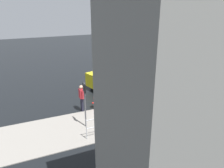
{
  "coord_description": "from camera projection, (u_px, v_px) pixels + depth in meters",
  "views": [
    {
      "loc": [
        6.94,
        13.73,
        5.94
      ],
      "look_at": [
        1.4,
        1.2,
        0.9
      ],
      "focal_mm": 35.0,
      "sensor_mm": 36.0,
      "label": 1
    }
  ],
  "objects": [
    {
      "name": "metal_railing",
      "position": [
        171.0,
        107.0,
        11.7
      ],
      "size": [
        9.52,
        0.04,
        1.05
      ],
      "color": "#B7BABF",
      "rests_on": "ground"
    },
    {
      "name": "ground_plane",
      "position": [
        123.0,
        88.0,
        16.47
      ],
      "size": [
        60.0,
        60.0,
        0.0
      ],
      "primitive_type": "plane",
      "color": "black"
    },
    {
      "name": "moving_hatchback",
      "position": [
        114.0,
        73.0,
        16.4
      ],
      "size": [
        4.23,
        2.8,
        2.06
      ],
      "color": "yellow",
      "rests_on": "ground"
    },
    {
      "name": "kerb_strip",
      "position": [
        154.0,
        111.0,
        12.86
      ],
      "size": [
        24.0,
        3.2,
        0.04
      ],
      "primitive_type": "cube",
      "color": "gray",
      "rests_on": "ground"
    },
    {
      "name": "pedestrian",
      "position": [
        82.0,
        96.0,
        12.53
      ],
      "size": [
        0.25,
        0.57,
        1.62
      ],
      "color": "#B2262D",
      "rests_on": "ground"
    },
    {
      "name": "parked_sedan",
      "position": [
        221.0,
        68.0,
        17.86
      ],
      "size": [
        4.58,
        2.67,
        1.98
      ],
      "color": "black",
      "rests_on": "ground"
    },
    {
      "name": "sign_post",
      "position": [
        85.0,
        99.0,
        10.66
      ],
      "size": [
        0.07,
        0.44,
        2.4
      ],
      "color": "#4C4C51",
      "rests_on": "ground"
    },
    {
      "name": "fire_hydrant",
      "position": [
        95.0,
        102.0,
        13.06
      ],
      "size": [
        0.42,
        0.31,
        0.8
      ],
      "color": "red",
      "rests_on": "ground"
    }
  ]
}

